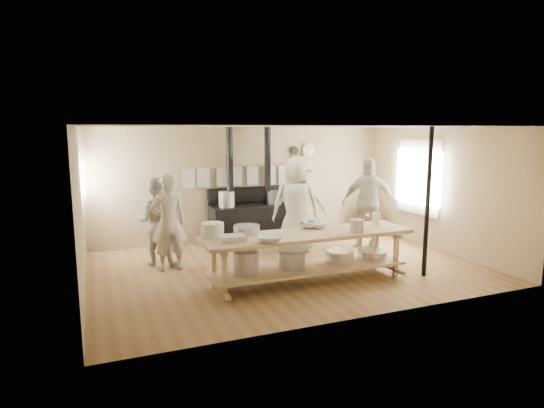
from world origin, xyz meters
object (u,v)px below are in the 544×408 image
at_px(cook_left, 158,221).
at_px(chair, 373,222).
at_px(cook_by_window, 300,200).
at_px(roasting_pan, 232,238).
at_px(stove, 250,219).
at_px(prep_table, 308,252).
at_px(cook_right, 369,203).
at_px(cook_center, 296,205).
at_px(cook_far_left, 169,223).

bearing_deg(cook_left, chair, -146.88).
bearing_deg(cook_by_window, roasting_pan, -111.31).
distance_m(stove, cook_by_window, 1.23).
distance_m(prep_table, cook_right, 2.83).
bearing_deg(cook_by_window, cook_center, -100.40).
xyz_separation_m(prep_table, cook_center, (0.63, 1.87, 0.48)).
height_order(stove, cook_far_left, stove).
bearing_deg(cook_far_left, cook_center, -176.08).
bearing_deg(roasting_pan, cook_far_left, 114.09).
xyz_separation_m(stove, cook_far_left, (-2.05, -1.49, 0.37)).
bearing_deg(stove, prep_table, -90.04).
bearing_deg(cook_right, stove, -3.61).
distance_m(cook_left, cook_by_window, 3.31).
relative_size(cook_right, chair, 2.26).
bearing_deg(prep_table, cook_center, 71.43).
xyz_separation_m(stove, roasting_pan, (-1.34, -3.10, 0.37)).
xyz_separation_m(cook_right, roasting_pan, (-3.60, -1.71, -0.08)).
xyz_separation_m(cook_by_window, chair, (2.10, 0.18, -0.71)).
relative_size(cook_far_left, cook_by_window, 0.91).
distance_m(stove, cook_left, 2.45).
relative_size(prep_table, cook_center, 1.81).
bearing_deg(cook_left, stove, -129.75).
height_order(prep_table, cook_far_left, cook_far_left).
xyz_separation_m(stove, cook_left, (-2.19, -1.05, 0.31)).
xyz_separation_m(prep_table, cook_right, (2.27, 1.64, 0.45)).
distance_m(prep_table, cook_center, 2.02).
distance_m(chair, roasting_pan, 5.35).
height_order(cook_far_left, roasting_pan, cook_far_left).
xyz_separation_m(cook_far_left, cook_left, (-0.14, 0.44, -0.05)).
relative_size(cook_center, cook_right, 1.02).
bearing_deg(stove, cook_center, -61.54).
relative_size(stove, roasting_pan, 6.51).
bearing_deg(cook_by_window, stove, 178.30).
distance_m(stove, chair, 3.18).
height_order(stove, cook_left, stove).
height_order(cook_by_window, chair, cook_by_window).
height_order(cook_far_left, cook_by_window, cook_by_window).
relative_size(stove, cook_by_window, 1.34).
height_order(stove, prep_table, stove).
bearing_deg(cook_left, cook_right, -159.60).
bearing_deg(cook_left, roasting_pan, 137.26).
bearing_deg(prep_table, stove, 89.96).
relative_size(prep_table, cook_right, 1.85).
bearing_deg(stove, cook_right, -31.34).
xyz_separation_m(cook_center, roasting_pan, (-1.96, -1.94, -0.10)).
bearing_deg(roasting_pan, cook_right, 25.45).
bearing_deg(prep_table, cook_right, 35.82).
bearing_deg(cook_far_left, cook_by_window, -164.55).
bearing_deg(cook_right, prep_table, 63.55).
bearing_deg(cook_far_left, cook_right, 178.17).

